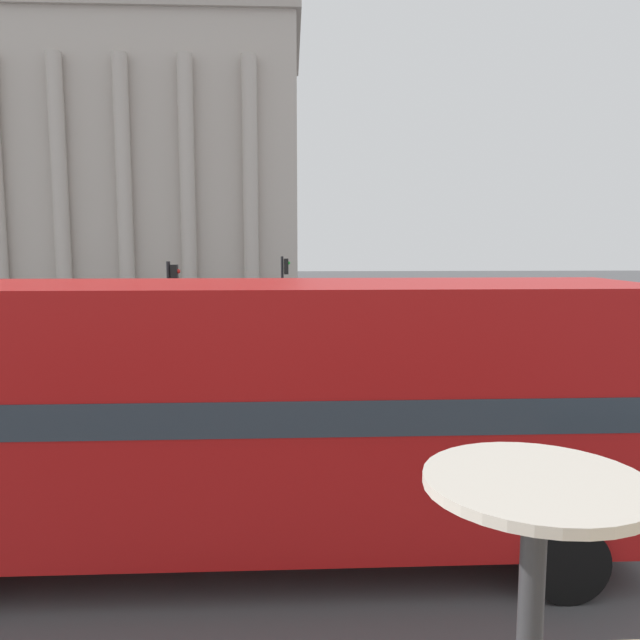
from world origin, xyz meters
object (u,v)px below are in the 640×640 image
plaza_building_left (99,175)px  traffic_light_far (284,287)px  cafe_dining_table (534,547)px  pedestrian_yellow (143,354)px  double_decker_bus (247,408)px  pedestrian_grey (275,352)px  car_black (149,377)px  traffic_light_near (98,356)px  car_navy (468,362)px  traffic_light_mid (172,307)px

plaza_building_left → traffic_light_far: 22.74m
cafe_dining_table → pedestrian_yellow: cafe_dining_table is taller
double_decker_bus → pedestrian_grey: bearing=91.1°
car_black → pedestrian_grey: bearing=5.2°
traffic_light_near → car_black: traffic_light_near is taller
traffic_light_near → car_navy: (9.68, 7.25, -1.58)m
car_black → cafe_dining_table: bearing=-98.5°
double_decker_bus → cafe_dining_table: double_decker_bus is taller
cafe_dining_table → traffic_light_mid: (-4.28, 17.55, -1.13)m
double_decker_bus → pedestrian_grey: size_ratio=6.23×
traffic_light_far → cafe_dining_table: bearing=-87.9°
cafe_dining_table → traffic_light_far: bearing=92.1°
car_navy → pedestrian_yellow: pedestrian_yellow is taller
car_navy → car_black: 10.08m
double_decker_bus → car_navy: bearing=61.9°
traffic_light_near → pedestrian_grey: (3.36, 7.44, -1.26)m
double_decker_bus → plaza_building_left: 39.54m
car_black → plaza_building_left: bearing=84.1°
traffic_light_near → car_black: bearing=92.4°
double_decker_bus → traffic_light_near: size_ratio=3.17×
traffic_light_mid → pedestrian_yellow: size_ratio=2.33×
plaza_building_left → pedestrian_grey: bearing=-63.0°
traffic_light_far → car_black: traffic_light_far is taller
cafe_dining_table → plaza_building_left: (-14.07, 43.74, 5.56)m
pedestrian_grey → traffic_light_near: bearing=34.0°
car_black → pedestrian_yellow: (-0.67, 2.23, 0.29)m
car_navy → pedestrian_grey: bearing=51.7°
traffic_light_near → car_navy: traffic_light_near is taller
pedestrian_grey → car_navy: bearing=146.6°
cafe_dining_table → traffic_light_far: 26.47m
double_decker_bus → traffic_light_near: double_decker_bus is taller
double_decker_bus → car_navy: double_decker_bus is taller
traffic_light_far → pedestrian_yellow: 9.17m
cafe_dining_table → car_navy: size_ratio=0.17×
traffic_light_near → car_black: (-0.23, 5.37, -1.58)m
traffic_light_far → traffic_light_mid: bearing=-110.6°
traffic_light_mid → pedestrian_grey: traffic_light_mid is taller
cafe_dining_table → traffic_light_near: cafe_dining_table is taller
plaza_building_left → traffic_light_mid: (9.80, -26.19, -6.69)m
pedestrian_grey → traffic_light_mid: bearing=-15.9°
car_navy → double_decker_bus: bearing=113.7°
double_decker_bus → car_black: size_ratio=2.62×
cafe_dining_table → plaza_building_left: size_ratio=0.03×
car_navy → traffic_light_near: bearing=90.2°
double_decker_bus → pedestrian_yellow: size_ratio=6.41×
car_black → pedestrian_grey: size_ratio=2.38×
plaza_building_left → car_navy: size_ratio=6.74×
double_decker_bus → pedestrian_grey: double_decker_bus is taller
traffic_light_far → car_black: (-3.82, -10.07, -1.88)m
cafe_dining_table → car_navy: cafe_dining_table is taller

